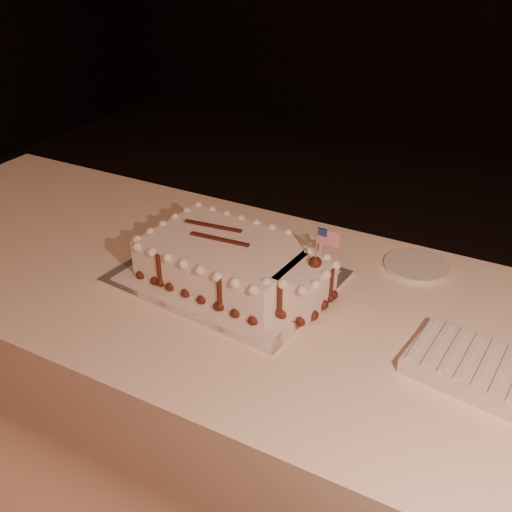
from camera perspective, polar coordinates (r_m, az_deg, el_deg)
The scene contains 6 objects.
banquet_table at distance 1.56m, azimuth 0.77°, elevation -15.32°, with size 2.40×0.80×0.75m, color #FFE1C5.
cake_board at distance 1.38m, azimuth -2.93°, elevation -2.07°, with size 0.50×0.37×0.01m, color white.
doily at distance 1.38m, azimuth -2.94°, elevation -1.89°, with size 0.44×0.34×0.00m, color silver.
sheet_cake at distance 1.34m, azimuth -2.07°, elevation -0.58°, with size 0.48×0.30×0.19m.
napkin_stack at distance 1.18m, azimuth 21.05°, elevation -10.24°, with size 0.26×0.21×0.04m.
side_plate at distance 1.47m, azimuth 15.70°, elevation -0.95°, with size 0.16×0.16×0.01m, color silver.
Camera 1 is at (0.49, -0.37, 1.50)m, focal length 40.00 mm.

